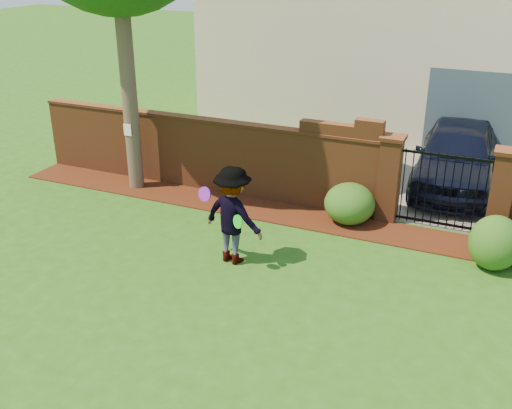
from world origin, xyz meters
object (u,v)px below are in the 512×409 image
at_px(frisbee_purple, 205,194).
at_px(frisbee_green, 238,222).
at_px(man, 231,216).
at_px(car, 456,159).

bearing_deg(frisbee_purple, frisbee_green, -12.42).
bearing_deg(man, car, -111.59).
relative_size(car, frisbee_green, 18.52).
xyz_separation_m(car, frisbee_purple, (-3.80, -5.45, 0.53)).
bearing_deg(frisbee_green, frisbee_purple, 167.58).
distance_m(car, frisbee_green, 6.39).
xyz_separation_m(car, frisbee_green, (-3.06, -5.61, 0.19)).
distance_m(car, man, 6.29).
bearing_deg(man, frisbee_purple, 21.32).
relative_size(man, frisbee_purple, 6.86).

